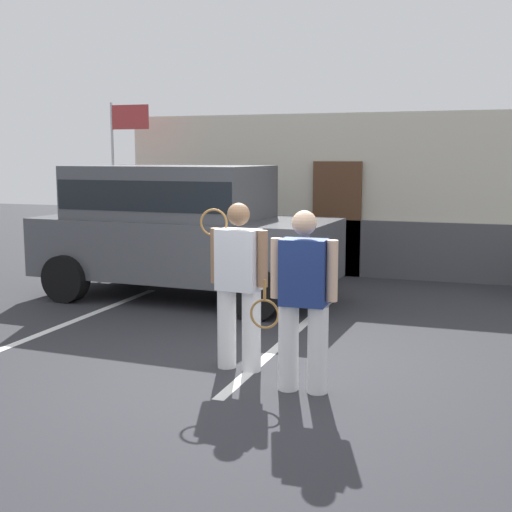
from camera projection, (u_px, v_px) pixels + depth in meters
ground_plane at (255, 378)px, 6.85m from camera, size 40.00×40.00×0.00m
parking_stripe_0 at (75, 320)px, 9.24m from camera, size 0.12×4.40×0.01m
parking_stripe_1 at (286, 339)px, 8.29m from camera, size 0.12×4.40×0.01m
house_frontage at (367, 200)px, 12.54m from camera, size 9.41×0.40×2.97m
parked_suv at (179, 225)px, 10.61m from camera, size 4.68×2.32×2.05m
tennis_player_man at (238, 283)px, 7.02m from camera, size 0.77×0.31×1.73m
tennis_player_woman at (303, 299)px, 6.35m from camera, size 0.89×0.28×1.71m
flag_pole at (121, 156)px, 12.98m from camera, size 0.80×0.05×3.19m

